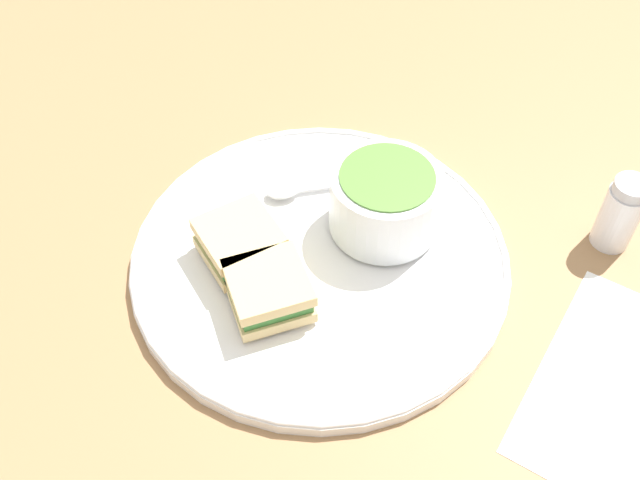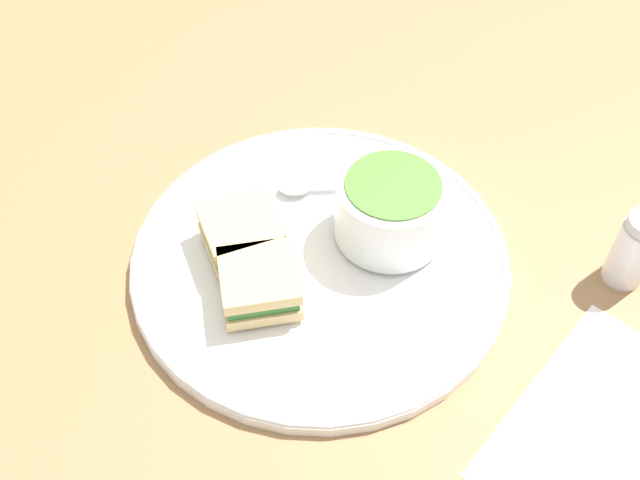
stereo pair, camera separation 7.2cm
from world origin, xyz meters
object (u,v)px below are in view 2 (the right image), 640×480
Objects in this scene: spoon at (302,187)px; sandwich_half_near at (241,232)px; salt_shaker at (634,250)px; sandwich_half_far at (260,283)px; soup_bowl at (391,208)px.

sandwich_half_near is (0.09, 0.03, 0.01)m from spoon.
sandwich_half_far is at bearing -30.56° from salt_shaker.
soup_bowl reaches higher than sandwich_half_far.
soup_bowl is at bearing 144.42° from spoon.
sandwich_half_far is 1.14× the size of salt_shaker.
salt_shaker is at bearing 132.82° from soup_bowl.
soup_bowl is 0.15m from sandwich_half_near.
sandwich_half_near reaches higher than spoon.
soup_bowl reaches higher than salt_shaker.
sandwich_half_far is (0.11, 0.09, 0.01)m from spoon.
sandwich_half_far is (0.15, -0.01, -0.02)m from soup_bowl.
salt_shaker is (-0.28, 0.24, 0.00)m from sandwich_half_near.
spoon is at bearing -163.54° from sandwich_half_near.
sandwich_half_near is 0.37m from salt_shaker.
sandwich_half_near is (0.13, -0.07, -0.02)m from soup_bowl.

